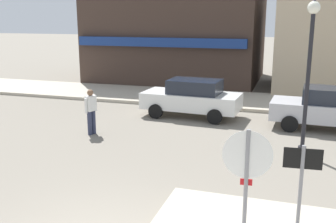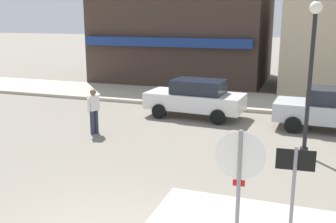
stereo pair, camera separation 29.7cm
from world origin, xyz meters
TOP-DOWN VIEW (x-y plane):
  - kerb_far at (0.00, 13.38)m, footprint 80.00×4.00m
  - stop_sign at (2.49, 0.56)m, footprint 0.82×0.09m
  - one_way_sign at (3.35, 0.61)m, footprint 0.60×0.07m
  - lamp_post at (3.53, 6.44)m, footprint 0.36×0.36m
  - parked_car_nearest at (-0.81, 9.90)m, footprint 4.10×2.07m
  - parked_car_second at (4.44, 9.54)m, footprint 4.08×2.04m
  - pedestrian_crossing_near at (-3.56, 6.35)m, footprint 0.32×0.55m
  - building_corner_shop at (-4.11, 19.52)m, footprint 10.54×8.77m

SIDE VIEW (x-z plane):
  - kerb_far at x=0.00m, z-range 0.00..0.15m
  - parked_car_nearest at x=-0.81m, z-range 0.03..1.59m
  - parked_car_second at x=4.44m, z-range 0.03..1.59m
  - pedestrian_crossing_near at x=-3.56m, z-range 0.06..1.67m
  - one_way_sign at x=3.35m, z-range 0.28..2.38m
  - stop_sign at x=2.49m, z-range 0.37..2.67m
  - lamp_post at x=3.53m, z-range 0.69..5.23m
  - building_corner_shop at x=-4.11m, z-range 0.00..7.00m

